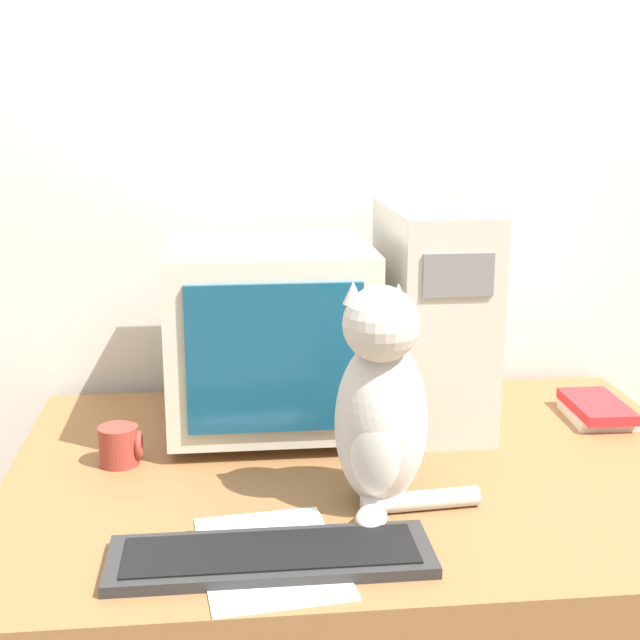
# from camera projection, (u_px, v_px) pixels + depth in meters

# --- Properties ---
(wall_back) EXTENTS (7.00, 0.05, 2.50)m
(wall_back) POSITION_uv_depth(u_px,v_px,m) (332.00, 173.00, 2.11)
(wall_back) COLOR silver
(wall_back) RESTS_ON ground_plane
(desk) EXTENTS (1.36, 0.97, 0.74)m
(desk) POSITION_uv_depth(u_px,v_px,m) (364.00, 637.00, 1.80)
(desk) COLOR olive
(desk) RESTS_ON ground_plane
(crt_monitor) EXTENTS (0.42, 0.40, 0.39)m
(crt_monitor) POSITION_uv_depth(u_px,v_px,m) (270.00, 335.00, 1.86)
(crt_monitor) COLOR beige
(crt_monitor) RESTS_ON desk
(computer_tower) EXTENTS (0.20, 0.41, 0.46)m
(computer_tower) POSITION_uv_depth(u_px,v_px,m) (432.00, 315.00, 1.91)
(computer_tower) COLOR beige
(computer_tower) RESTS_ON desk
(keyboard) EXTENTS (0.49, 0.16, 0.02)m
(keyboard) POSITION_uv_depth(u_px,v_px,m) (271.00, 556.00, 1.35)
(keyboard) COLOR #2D2D2D
(keyboard) RESTS_ON desk
(cat) EXTENTS (0.27, 0.25, 0.40)m
(cat) POSITION_uv_depth(u_px,v_px,m) (382.00, 409.00, 1.50)
(cat) COLOR silver
(cat) RESTS_ON desk
(book_stack) EXTENTS (0.14, 0.20, 0.04)m
(book_stack) POSITION_uv_depth(u_px,v_px,m) (598.00, 410.00, 1.95)
(book_stack) COLOR beige
(book_stack) RESTS_ON desk
(pen) EXTENTS (0.15, 0.02, 0.01)m
(pen) POSITION_uv_depth(u_px,v_px,m) (234.00, 533.00, 1.44)
(pen) COLOR black
(pen) RESTS_ON desk
(paper_sheet) EXTENTS (0.24, 0.32, 0.00)m
(paper_sheet) POSITION_uv_depth(u_px,v_px,m) (270.00, 557.00, 1.37)
(paper_sheet) COLOR white
(paper_sheet) RESTS_ON desk
(mug) EXTENTS (0.08, 0.08, 0.08)m
(mug) POSITION_uv_depth(u_px,v_px,m) (120.00, 445.00, 1.71)
(mug) COLOR #9E382D
(mug) RESTS_ON desk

